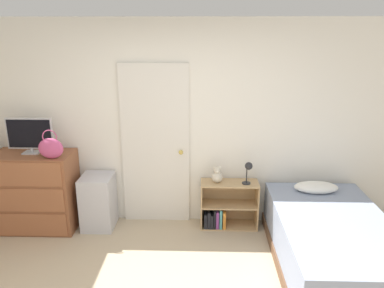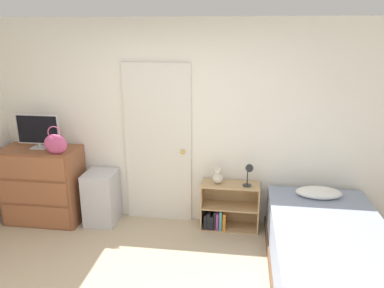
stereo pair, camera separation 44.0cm
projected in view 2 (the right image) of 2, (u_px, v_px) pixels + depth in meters
The scene contains 10 objects.
wall_back at pixel (177, 125), 4.65m from camera, with size 10.00×0.06×2.55m.
door_closed at pixel (158, 145), 4.71m from camera, with size 0.84×0.09×2.04m.
dresser at pixel (44, 185), 4.81m from camera, with size 0.96×0.51×0.98m.
tv at pixel (38, 131), 4.64m from camera, with size 0.56×0.16×0.43m.
handbag at pixel (55, 144), 4.44m from camera, with size 0.29×0.11×0.34m.
storage_bin at pixel (102, 197), 4.80m from camera, with size 0.38×0.42×0.68m.
bookshelf at pixel (225, 210), 4.69m from camera, with size 0.71×0.29×0.60m.
teddy_bear at pixel (218, 177), 4.57m from camera, with size 0.14×0.14×0.21m.
desk_lamp at pixel (249, 171), 4.45m from camera, with size 0.12×0.11×0.28m.
bed at pixel (329, 252), 3.74m from camera, with size 1.15×2.00×0.66m.
Camera 2 is at (0.80, -2.45, 2.40)m, focal length 35.00 mm.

